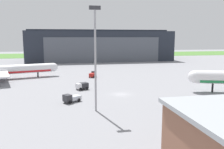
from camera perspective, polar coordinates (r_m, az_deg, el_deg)
name	(u,v)px	position (r m, az deg, el deg)	size (l,w,h in m)	color
ground_plane	(121,94)	(68.10, 2.19, -4.75)	(440.00, 440.00, 0.00)	gray
grass_field_strip	(82,55)	(222.72, -7.21, 4.70)	(440.00, 56.00, 0.08)	#4C7C35
maintenance_hangar	(100,46)	(169.82, -2.97, 6.91)	(97.19, 35.23, 21.35)	#232833
airliner_far_left	(0,70)	(100.55, -25.30, 0.87)	(42.67, 34.08, 11.57)	silver
baggage_tug	(82,86)	(74.42, -7.16, -2.69)	(4.13, 3.56, 2.08)	silver
fuel_bowser	(93,74)	(97.11, -4.64, 0.01)	(3.33, 4.37, 2.30)	#2D2D33
stair_truck	(71,98)	(60.64, -9.72, -5.57)	(4.79, 4.16, 2.10)	#2D2D33
apron_light_mast	(95,52)	(50.97, -4.02, 5.38)	(2.40, 0.50, 22.52)	#99999E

